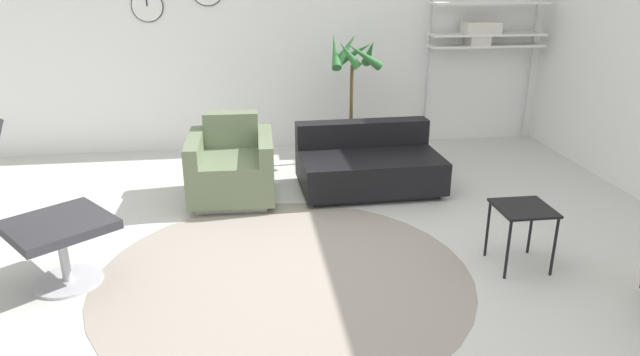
# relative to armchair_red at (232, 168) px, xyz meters

# --- Properties ---
(ground_plane) EXTENTS (12.00, 12.00, 0.00)m
(ground_plane) POSITION_rel_armchair_red_xyz_m (0.45, -1.32, -0.28)
(ground_plane) COLOR silver
(wall_back) EXTENTS (12.00, 0.09, 2.80)m
(wall_back) POSITION_rel_armchair_red_xyz_m (0.45, 1.58, 1.12)
(wall_back) COLOR white
(wall_back) RESTS_ON ground_plane
(round_rug) EXTENTS (2.55, 2.55, 0.01)m
(round_rug) POSITION_rel_armchair_red_xyz_m (0.35, -1.47, -0.28)
(round_rug) COLOR gray
(round_rug) RESTS_ON ground_plane
(armchair_red) EXTENTS (0.76, 0.82, 0.73)m
(armchair_red) POSITION_rel_armchair_red_xyz_m (0.00, 0.00, 0.00)
(armchair_red) COLOR silver
(armchair_red) RESTS_ON ground_plane
(couch_low) EXTENTS (1.31, 0.86, 0.58)m
(couch_low) POSITION_rel_armchair_red_xyz_m (1.26, 0.08, -0.06)
(couch_low) COLOR black
(couch_low) RESTS_ON ground_plane
(side_table) EXTENTS (0.37, 0.37, 0.44)m
(side_table) POSITION_rel_armchair_red_xyz_m (1.99, -1.53, 0.11)
(side_table) COLOR black
(side_table) RESTS_ON ground_plane
(potted_plant) EXTENTS (0.54, 0.59, 1.36)m
(potted_plant) POSITION_rel_armchair_red_xyz_m (1.26, 0.93, 0.25)
(potted_plant) COLOR #333338
(potted_plant) RESTS_ON ground_plane
(shelf_unit) EXTENTS (1.30, 0.28, 2.00)m
(shelf_unit) POSITION_rel_armchair_red_xyz_m (2.83, 1.35, 1.02)
(shelf_unit) COLOR #BCBCC1
(shelf_unit) RESTS_ON ground_plane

